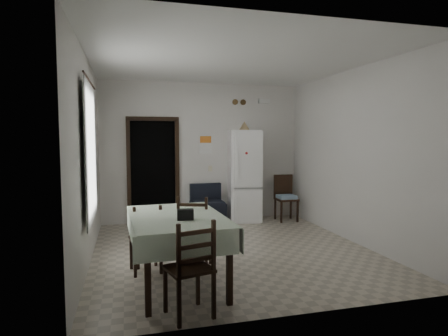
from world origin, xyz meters
TOP-DOWN VIEW (x-y plane):
  - ground at (0.00, 0.00)m, footprint 4.50×4.50m
  - ceiling at (0.00, 0.00)m, footprint 4.20×4.50m
  - wall_back at (0.00, 2.25)m, footprint 4.20×0.02m
  - wall_front at (0.00, -2.25)m, footprint 4.20×0.02m
  - wall_left at (-2.10, 0.00)m, footprint 0.02×4.50m
  - wall_right at (2.10, 0.00)m, footprint 0.02×4.50m
  - doorway at (-1.05, 2.45)m, footprint 1.06×0.52m
  - window_recess at (-2.15, -0.20)m, footprint 0.10×1.20m
  - curtain at (-2.04, -0.20)m, footprint 0.02×1.45m
  - curtain_rod at (-2.03, -0.20)m, footprint 0.02×1.60m
  - calendar at (0.05, 2.24)m, footprint 0.28×0.02m
  - calendar_image at (0.05, 2.23)m, footprint 0.24×0.01m
  - light_switch at (0.15, 2.24)m, footprint 0.08×0.02m
  - vent_left at (0.70, 2.23)m, footprint 0.12×0.03m
  - vent_right at (0.88, 2.23)m, footprint 0.12×0.03m
  - emergency_light at (1.35, 2.21)m, footprint 0.25×0.07m
  - fridge at (0.80, 1.93)m, footprint 0.69×0.69m
  - tan_cone at (0.82, 1.94)m, footprint 0.25×0.25m
  - navy_seat at (0.03, 1.93)m, footprint 0.68×0.66m
  - corner_chair at (1.68, 1.70)m, footprint 0.43×0.43m
  - dining_table at (-1.01, -1.19)m, footprint 1.13×1.66m
  - black_bag at (-0.95, -1.44)m, footprint 0.19×0.13m
  - dining_chair_far_left at (-1.36, -0.63)m, footprint 0.43×0.43m
  - dining_chair_far_right at (-0.71, -0.66)m, footprint 0.55×0.55m
  - dining_chair_near_head at (-1.01, -1.99)m, footprint 0.51×0.51m

SIDE VIEW (x-z plane):
  - ground at x=0.00m, z-range 0.00..0.00m
  - navy_seat at x=0.03m, z-range 0.00..0.79m
  - dining_table at x=-1.01m, z-range 0.00..0.84m
  - dining_chair_far_left at x=-1.36m, z-range 0.00..0.90m
  - corner_chair at x=1.68m, z-range 0.00..0.97m
  - dining_chair_near_head at x=-1.01m, z-range 0.00..0.98m
  - dining_chair_far_right at x=-0.71m, z-range 0.00..0.99m
  - black_bag at x=-0.95m, z-range 0.84..0.96m
  - fridge at x=0.80m, z-range 0.00..1.91m
  - doorway at x=-1.05m, z-range -0.05..2.17m
  - light_switch at x=0.15m, z-range 1.04..1.16m
  - wall_back at x=0.00m, z-range 0.00..2.90m
  - wall_front at x=0.00m, z-range 0.00..2.90m
  - wall_left at x=-2.10m, z-range 0.00..2.90m
  - wall_right at x=2.10m, z-range 0.00..2.90m
  - window_recess at x=-2.15m, z-range 0.75..2.35m
  - curtain at x=-2.04m, z-range 0.62..2.48m
  - calendar at x=0.05m, z-range 1.42..1.82m
  - calendar_image at x=0.05m, z-range 1.65..1.79m
  - tan_cone at x=0.82m, z-range 1.91..2.10m
  - curtain_rod at x=-2.03m, z-range 2.49..2.51m
  - vent_left at x=0.70m, z-range 2.46..2.58m
  - vent_right at x=0.88m, z-range 2.46..2.58m
  - emergency_light at x=1.35m, z-range 2.50..2.59m
  - ceiling at x=0.00m, z-range 2.89..2.91m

